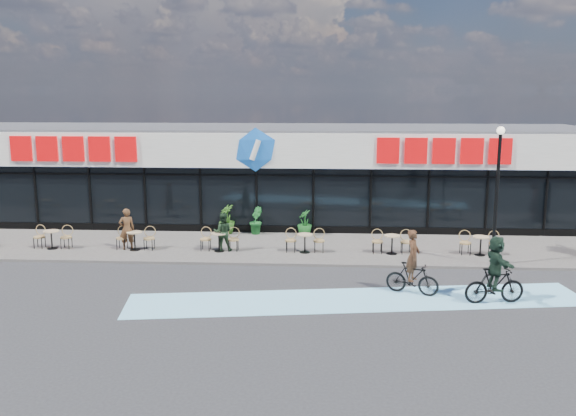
{
  "coord_description": "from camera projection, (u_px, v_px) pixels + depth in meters",
  "views": [
    {
      "loc": [
        2.92,
        -19.35,
        6.3
      ],
      "look_at": [
        1.59,
        3.5,
        1.88
      ],
      "focal_mm": 38.0,
      "sensor_mm": 36.0,
      "label": 1
    }
  ],
  "objects": [
    {
      "name": "potted_plant_right",
      "position": [
        305.0,
        222.0,
        26.5
      ],
      "size": [
        0.74,
        0.74,
        1.11
      ],
      "primitive_type": "imported",
      "rotation": [
        0.0,
        0.0,
        4.93
      ],
      "color": "#164E1A",
      "rests_on": "sidewalk"
    },
    {
      "name": "bistro_set_4",
      "position": [
        305.0,
        241.0,
        23.71
      ],
      "size": [
        1.54,
        0.62,
        0.9
      ],
      "color": "tan",
      "rests_on": "sidewalk"
    },
    {
      "name": "potted_plant_left",
      "position": [
        256.0,
        220.0,
        26.73
      ],
      "size": [
        0.61,
        0.72,
        1.19
      ],
      "primitive_type": "imported",
      "rotation": [
        0.0,
        0.0,
        1.71
      ],
      "color": "#195A23",
      "rests_on": "sidewalk"
    },
    {
      "name": "lamp_post",
      "position": [
        497.0,
        184.0,
        21.49
      ],
      "size": [
        0.28,
        0.28,
        4.98
      ],
      "color": "black",
      "rests_on": "sidewalk"
    },
    {
      "name": "bistro_set_5",
      "position": [
        392.0,
        242.0,
        23.52
      ],
      "size": [
        1.54,
        0.62,
        0.9
      ],
      "color": "tan",
      "rests_on": "sidewalk"
    },
    {
      "name": "building",
      "position": [
        263.0,
        173.0,
        29.62
      ],
      "size": [
        30.6,
        6.57,
        4.75
      ],
      "color": "black",
      "rests_on": "ground"
    },
    {
      "name": "patron_right",
      "position": [
        223.0,
        232.0,
        23.86
      ],
      "size": [
        0.78,
        0.63,
        1.51
      ],
      "primitive_type": "imported",
      "rotation": [
        0.0,
        0.0,
        3.23
      ],
      "color": "black",
      "rests_on": "sidewalk"
    },
    {
      "name": "bistro_set_1",
      "position": [
        53.0,
        237.0,
        24.29
      ],
      "size": [
        1.54,
        0.62,
        0.9
      ],
      "color": "tan",
      "rests_on": "sidewalk"
    },
    {
      "name": "ground",
      "position": [
        234.0,
        283.0,
        20.33
      ],
      "size": [
        120.0,
        120.0,
        0.0
      ],
      "primitive_type": "plane",
      "color": "#28282B",
      "rests_on": "ground"
    },
    {
      "name": "cyclist_a",
      "position": [
        495.0,
        273.0,
        18.18
      ],
      "size": [
        1.89,
        1.57,
        2.08
      ],
      "color": "black",
      "rests_on": "ground"
    },
    {
      "name": "patron_left",
      "position": [
        127.0,
        229.0,
        24.05
      ],
      "size": [
        0.71,
        0.6,
        1.66
      ],
      "primitive_type": "imported",
      "rotation": [
        0.0,
        0.0,
        3.54
      ],
      "color": "#50331C",
      "rests_on": "sidewalk"
    },
    {
      "name": "bike_lane",
      "position": [
        357.0,
        300.0,
        18.63
      ],
      "size": [
        14.17,
        4.13,
        0.01
      ],
      "primitive_type": "cube",
      "rotation": [
        0.0,
        0.0,
        0.14
      ],
      "color": "#80CDF2",
      "rests_on": "ground"
    },
    {
      "name": "sidewalk",
      "position": [
        250.0,
        247.0,
        24.73
      ],
      "size": [
        44.0,
        5.0,
        0.1
      ],
      "primitive_type": "cube",
      "color": "#635E58",
      "rests_on": "ground"
    },
    {
      "name": "potted_plant_mid",
      "position": [
        227.0,
        219.0,
        26.78
      ],
      "size": [
        0.99,
        0.99,
        1.28
      ],
      "primitive_type": "imported",
      "rotation": [
        0.0,
        0.0,
        5.25
      ],
      "color": "#224714",
      "rests_on": "sidewalk"
    },
    {
      "name": "bistro_set_6",
      "position": [
        480.0,
        243.0,
        23.33
      ],
      "size": [
        1.54,
        0.62,
        0.9
      ],
      "color": "tan",
      "rests_on": "sidewalk"
    },
    {
      "name": "bistro_set_2",
      "position": [
        135.0,
        238.0,
        24.1
      ],
      "size": [
        1.54,
        0.62,
        0.9
      ],
      "color": "tan",
      "rests_on": "sidewalk"
    },
    {
      "name": "cyclist_b",
      "position": [
        412.0,
        271.0,
        19.05
      ],
      "size": [
        1.74,
        1.11,
        2.07
      ],
      "color": "black",
      "rests_on": "ground"
    },
    {
      "name": "bistro_set_3",
      "position": [
        219.0,
        239.0,
        23.91
      ],
      "size": [
        1.54,
        0.62,
        0.9
      ],
      "color": "tan",
      "rests_on": "sidewalk"
    }
  ]
}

